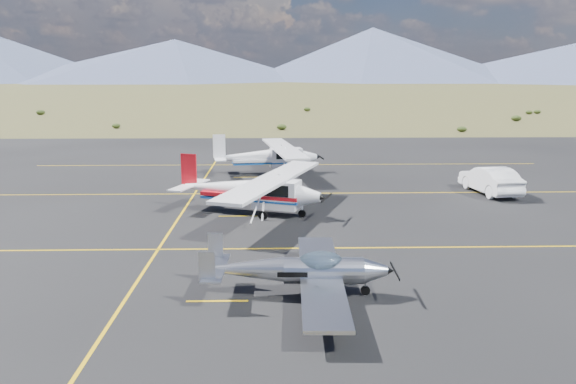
% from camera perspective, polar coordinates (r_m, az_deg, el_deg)
% --- Properties ---
extents(ground, '(1600.00, 1600.00, 0.00)m').
position_cam_1_polar(ground, '(21.80, 1.64, -7.37)').
color(ground, '#383D1C').
rests_on(ground, ground).
extents(apron, '(72.00, 72.00, 0.02)m').
position_cam_1_polar(apron, '(28.49, 0.89, -2.70)').
color(apron, black).
rests_on(apron, ground).
extents(aircraft_low_wing, '(6.02, 8.41, 1.83)m').
position_cam_1_polar(aircraft_low_wing, '(18.61, 1.40, -7.95)').
color(aircraft_low_wing, '#BABCC1').
rests_on(aircraft_low_wing, apron).
extents(aircraft_cessna, '(8.25, 11.58, 2.98)m').
position_cam_1_polar(aircraft_cessna, '(29.28, -3.74, 0.34)').
color(aircraft_cessna, white).
rests_on(aircraft_cessna, apron).
extents(aircraft_plain, '(7.00, 11.55, 2.91)m').
position_cam_1_polar(aircraft_plain, '(41.15, -2.05, 3.70)').
color(aircraft_plain, white).
rests_on(aircraft_plain, apron).
extents(sedan, '(2.41, 5.24, 1.67)m').
position_cam_1_polar(sedan, '(36.38, 19.84, 1.17)').
color(sedan, white).
rests_on(sedan, apron).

